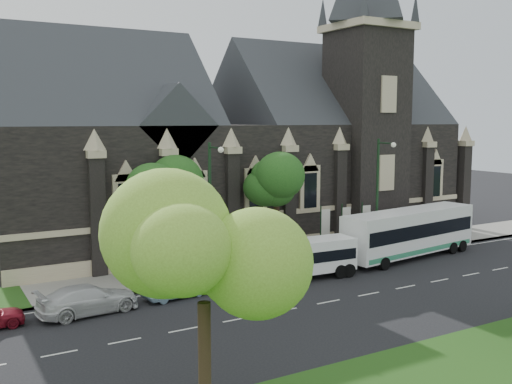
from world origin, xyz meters
TOP-DOWN VIEW (x-y plane):
  - ground at (0.00, 0.00)m, footprint 160.00×160.00m
  - sidewalk at (0.00, 9.50)m, footprint 80.00×5.00m
  - museum at (5.12, 18.78)m, footprint 40.00×17.70m
  - tree_park_near at (-11.77, -8.77)m, footprint 4.42×4.42m
  - tree_walk_right at (3.21, 10.71)m, footprint 4.08×4.08m
  - tree_walk_left at (-5.80, 10.70)m, footprint 3.91×3.91m
  - street_lamp_near at (10.00, 7.09)m, footprint 0.36×1.88m
  - street_lamp_mid at (-4.00, 7.09)m, footprint 0.36×1.88m
  - banner_flag_left at (6.29, 9.00)m, footprint 0.90×0.10m
  - banner_flag_center at (8.29, 9.00)m, footprint 0.90×0.10m
  - banner_flag_right at (10.29, 9.00)m, footprint 0.90×0.10m
  - tour_coach at (11.91, 5.71)m, footprint 12.75×4.30m
  - shuttle_bus at (1.85, 4.81)m, footprint 6.74×2.70m
  - box_trailer at (-3.38, 5.03)m, footprint 3.14×1.84m
  - sedan at (-7.26, 5.10)m, footprint 4.13×1.90m
  - car_far_white at (-12.47, 4.87)m, footprint 5.65×2.80m

SIDE VIEW (x-z plane):
  - ground at x=0.00m, z-range 0.00..0.00m
  - sidewalk at x=0.00m, z-range 0.00..0.15m
  - sedan at x=-7.26m, z-range 0.00..1.31m
  - car_far_white at x=-12.47m, z-range 0.00..1.58m
  - box_trailer at x=-3.38m, z-range 0.11..1.77m
  - shuttle_bus at x=1.85m, z-range 0.21..2.77m
  - tour_coach at x=11.91m, z-range 0.16..3.81m
  - banner_flag_left at x=6.29m, z-range 0.38..4.38m
  - banner_flag_center at x=8.29m, z-range 0.38..4.38m
  - banner_flag_right at x=10.29m, z-range 0.38..4.38m
  - street_lamp_near at x=10.00m, z-range 0.61..9.61m
  - street_lamp_mid at x=-4.00m, z-range 0.61..9.61m
  - tree_walk_left at x=-5.80m, z-range 1.91..9.55m
  - tree_walk_right at x=3.21m, z-range 1.92..9.72m
  - tree_park_near at x=-11.77m, z-range 2.14..10.70m
  - museum at x=5.12m, z-range -6.78..23.12m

